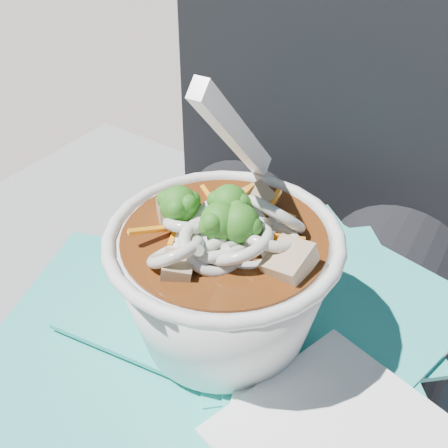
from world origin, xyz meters
The scene contains 4 objects.
lap centered at (0.00, 0.00, 0.50)m, with size 0.33×0.48×0.15m.
person_body centered at (0.00, 0.09, 0.53)m, with size 0.34×0.94×0.98m.
plastic_bag centered at (0.01, 0.00, 0.58)m, with size 0.36×0.37×0.02m.
udon_bowl centered at (0.01, -0.01, 0.65)m, with size 0.16×0.16×0.19m.
Camera 1 is at (0.16, -0.29, 0.93)m, focal length 50.00 mm.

